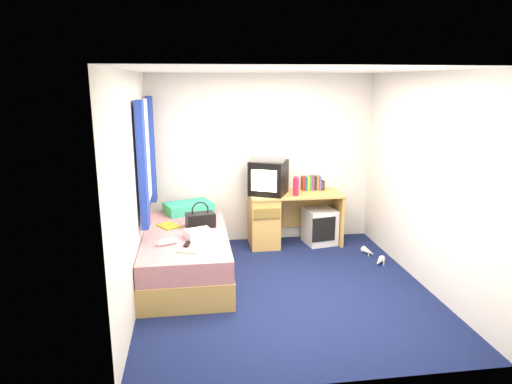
{
  "coord_description": "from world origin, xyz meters",
  "views": [
    {
      "loc": [
        -0.99,
        -4.69,
        2.3
      ],
      "look_at": [
        -0.23,
        0.7,
        0.97
      ],
      "focal_mm": 32.0,
      "sensor_mm": 36.0,
      "label": 1
    }
  ],
  "objects": [
    {
      "name": "aerosol_can",
      "position": [
        0.28,
        1.45,
        0.83
      ],
      "size": [
        0.06,
        0.06,
        0.17
      ],
      "primitive_type": "cylinder",
      "rotation": [
        0.0,
        0.0,
        -0.22
      ],
      "color": "silver",
      "rests_on": "desk"
    },
    {
      "name": "colour_swatch_fan",
      "position": [
        -1.08,
        -0.13,
        0.55
      ],
      "size": [
        0.23,
        0.13,
        0.01
      ],
      "primitive_type": "cube",
      "rotation": [
        0.0,
        0.0,
        -0.37
      ],
      "color": "yellow",
      "rests_on": "bed"
    },
    {
      "name": "window_assembly",
      "position": [
        -1.55,
        0.9,
        1.42
      ],
      "size": [
        0.11,
        1.42,
        1.4
      ],
      "color": "silver",
      "rests_on": "room_shell"
    },
    {
      "name": "towel",
      "position": [
        -0.94,
        0.32,
        0.59
      ],
      "size": [
        0.35,
        0.32,
        0.1
      ],
      "primitive_type": "cube",
      "rotation": [
        0.0,
        0.0,
        0.33
      ],
      "color": "silver",
      "rests_on": "bed"
    },
    {
      "name": "picture_frame",
      "position": [
        0.87,
        1.59,
        0.82
      ],
      "size": [
        0.04,
        0.12,
        0.14
      ],
      "primitive_type": "cube",
      "rotation": [
        0.0,
        0.0,
        0.19
      ],
      "color": "#312010",
      "rests_on": "desk"
    },
    {
      "name": "pillow",
      "position": [
        -1.06,
        1.39,
        0.61
      ],
      "size": [
        0.71,
        0.58,
        0.13
      ],
      "primitive_type": "cube",
      "rotation": [
        0.0,
        0.0,
        0.36
      ],
      "color": "#1B80B3",
      "rests_on": "bed"
    },
    {
      "name": "desk",
      "position": [
        0.16,
        1.44,
        0.41
      ],
      "size": [
        1.3,
        0.55,
        0.75
      ],
      "color": "tan",
      "rests_on": "ground"
    },
    {
      "name": "magazine",
      "position": [
        -1.31,
        0.79,
        0.55
      ],
      "size": [
        0.33,
        0.35,
        0.01
      ],
      "primitive_type": "cube",
      "rotation": [
        0.0,
        0.0,
        0.6
      ],
      "color": "#FFF21C",
      "rests_on": "bed"
    },
    {
      "name": "white_heels",
      "position": [
        1.34,
        0.68,
        0.04
      ],
      "size": [
        0.21,
        0.58,
        0.09
      ],
      "color": "silver",
      "rests_on": "ground"
    },
    {
      "name": "pink_water_bottle",
      "position": [
        0.41,
        1.28,
        0.87
      ],
      "size": [
        0.1,
        0.1,
        0.24
      ],
      "primitive_type": "cylinder",
      "rotation": [
        0.0,
        0.0,
        -0.3
      ],
      "color": "#BE1A3F",
      "rests_on": "desk"
    },
    {
      "name": "storage_cube",
      "position": [
        0.8,
        1.39,
        0.25
      ],
      "size": [
        0.47,
        0.47,
        0.51
      ],
      "primitive_type": "cube",
      "rotation": [
        0.0,
        0.0,
        0.18
      ],
      "color": "silver",
      "rests_on": "ground"
    },
    {
      "name": "remote_control",
      "position": [
        -1.08,
        0.1,
        0.55
      ],
      "size": [
        0.08,
        0.17,
        0.02
      ],
      "primitive_type": "cube",
      "rotation": [
        0.0,
        0.0,
        -0.21
      ],
      "color": "black",
      "rests_on": "bed"
    },
    {
      "name": "bed",
      "position": [
        -1.1,
        0.53,
        0.27
      ],
      "size": [
        1.01,
        2.0,
        0.54
      ],
      "color": "tan",
      "rests_on": "ground"
    },
    {
      "name": "crt_tv",
      "position": [
        0.05,
        1.44,
        0.98
      ],
      "size": [
        0.61,
        0.6,
        0.47
      ],
      "rotation": [
        0.0,
        0.0,
        -0.45
      ],
      "color": "black",
      "rests_on": "desk"
    },
    {
      "name": "ground",
      "position": [
        0.0,
        0.0,
        0.0
      ],
      "size": [
        3.4,
        3.4,
        0.0
      ],
      "primitive_type": "plane",
      "color": "#0C1438",
      "rests_on": "ground"
    },
    {
      "name": "water_bottle",
      "position": [
        -1.3,
        0.14,
        0.58
      ],
      "size": [
        0.21,
        0.14,
        0.07
      ],
      "primitive_type": "cylinder",
      "rotation": [
        0.0,
        1.57,
        0.4
      ],
      "color": "silver",
      "rests_on": "bed"
    },
    {
      "name": "book_row",
      "position": [
        0.71,
        1.6,
        0.85
      ],
      "size": [
        0.27,
        0.13,
        0.2
      ],
      "color": "maroon",
      "rests_on": "desk"
    },
    {
      "name": "handbag",
      "position": [
        -0.92,
        0.73,
        0.63
      ],
      "size": [
        0.38,
        0.26,
        0.32
      ],
      "rotation": [
        0.0,
        0.0,
        0.19
      ],
      "color": "black",
      "rests_on": "bed"
    },
    {
      "name": "vcr",
      "position": [
        0.05,
        1.44,
        1.26
      ],
      "size": [
        0.52,
        0.45,
        0.08
      ],
      "primitive_type": "cube",
      "rotation": [
        0.0,
        0.0,
        -0.35
      ],
      "color": "#B4B4B6",
      "rests_on": "crt_tv"
    },
    {
      "name": "room_shell",
      "position": [
        0.0,
        0.0,
        1.45
      ],
      "size": [
        3.4,
        3.4,
        3.4
      ],
      "color": "white",
      "rests_on": "ground"
    }
  ]
}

